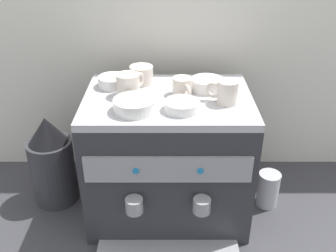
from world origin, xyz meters
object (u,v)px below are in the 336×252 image
object	(u,v)px
ceramic_cup_1	(183,87)
ceramic_bowl_3	(207,85)
espresso_machine	(168,157)
ceramic_cup_3	(129,85)
ceramic_bowl_0	(182,106)
ceramic_bowl_2	(134,105)
ceramic_bowl_1	(113,82)
milk_pitcher	(268,189)
coffee_grinder	(52,162)
ceramic_cup_2	(226,92)
ceramic_cup_0	(142,74)

from	to	relation	value
ceramic_cup_1	ceramic_bowl_3	distance (m)	0.10
espresso_machine	ceramic_cup_1	bearing A→B (deg)	19.29
ceramic_cup_3	ceramic_bowl_3	size ratio (longest dim) A/B	0.97
ceramic_bowl_0	ceramic_bowl_2	distance (m)	0.15
ceramic_bowl_0	ceramic_bowl_3	world-z (taller)	ceramic_bowl_3
ceramic_bowl_1	milk_pitcher	bearing A→B (deg)	-6.66
espresso_machine	ceramic_bowl_3	bearing A→B (deg)	24.84
ceramic_bowl_3	ceramic_bowl_2	bearing A→B (deg)	-145.85
ceramic_bowl_1	coffee_grinder	bearing A→B (deg)	-172.84
ceramic_cup_2	ceramic_bowl_2	size ratio (longest dim) A/B	0.78
ceramic_bowl_1	coffee_grinder	distance (m)	0.41
espresso_machine	ceramic_bowl_2	distance (m)	0.29
milk_pitcher	ceramic_bowl_3	bearing A→B (deg)	170.97
ceramic_bowl_0	ceramic_bowl_2	size ratio (longest dim) A/B	0.84
ceramic_cup_2	ceramic_bowl_0	xyz separation A→B (m)	(-0.14, -0.05, -0.02)
ceramic_cup_0	ceramic_cup_3	world-z (taller)	ceramic_cup_3
espresso_machine	ceramic_cup_3	distance (m)	0.31
ceramic_cup_2	ceramic_bowl_3	xyz separation A→B (m)	(-0.05, 0.11, -0.02)
ceramic_cup_0	ceramic_bowl_2	world-z (taller)	ceramic_cup_0
ceramic_bowl_2	milk_pitcher	size ratio (longest dim) A/B	0.90
ceramic_cup_0	ceramic_bowl_0	xyz separation A→B (m)	(0.14, -0.22, -0.02)
ceramic_bowl_2	coffee_grinder	size ratio (longest dim) A/B	0.36
ceramic_cup_0	coffee_grinder	distance (m)	0.49
espresso_machine	ceramic_cup_0	size ratio (longest dim) A/B	4.73
ceramic_cup_1	ceramic_cup_2	xyz separation A→B (m)	(0.14, -0.06, 0.01)
espresso_machine	ceramic_bowl_0	bearing A→B (deg)	-66.14
espresso_machine	ceramic_cup_1	xyz separation A→B (m)	(0.05, 0.02, 0.27)
ceramic_bowl_3	ceramic_bowl_0	bearing A→B (deg)	-120.24
ceramic_bowl_3	coffee_grinder	bearing A→B (deg)	-179.60
espresso_machine	ceramic_bowl_1	size ratio (longest dim) A/B	5.48
ceramic_cup_1	ceramic_cup_2	world-z (taller)	ceramic_cup_2
ceramic_cup_1	ceramic_cup_0	bearing A→B (deg)	142.63
ceramic_bowl_2	ceramic_bowl_1	bearing A→B (deg)	115.21
ceramic_bowl_3	coffee_grinder	distance (m)	0.66
ceramic_cup_2	ceramic_bowl_1	size ratio (longest dim) A/B	0.99
ceramic_cup_1	ceramic_bowl_3	world-z (taller)	ceramic_cup_1
ceramic_bowl_0	ceramic_bowl_2	world-z (taller)	ceramic_bowl_2
ceramic_cup_2	coffee_grinder	distance (m)	0.72
espresso_machine	ceramic_bowl_3	distance (m)	0.30
ceramic_cup_2	ceramic_bowl_1	world-z (taller)	ceramic_cup_2
ceramic_cup_3	milk_pitcher	bearing A→B (deg)	0.68
ceramic_bowl_0	coffee_grinder	xyz separation A→B (m)	(-0.48, 0.15, -0.32)
ceramic_cup_0	coffee_grinder	size ratio (longest dim) A/B	0.33
ceramic_bowl_0	ceramic_bowl_2	bearing A→B (deg)	-178.63
espresso_machine	ceramic_bowl_0	xyz separation A→B (m)	(0.04, -0.10, 0.25)
ceramic_bowl_0	ceramic_cup_0	bearing A→B (deg)	121.66
ceramic_cup_3	ceramic_bowl_0	size ratio (longest dim) A/B	0.98
ceramic_cup_1	ceramic_bowl_0	world-z (taller)	ceramic_cup_1
ceramic_cup_3	ceramic_bowl_0	bearing A→B (deg)	-33.13
espresso_machine	ceramic_cup_2	distance (m)	0.33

